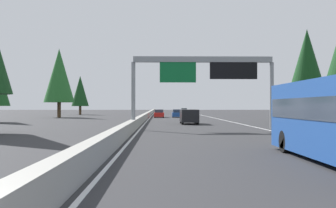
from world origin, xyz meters
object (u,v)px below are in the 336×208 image
sign_gantry_overhead (205,72)px  sedan_far_right (184,111)px  sedan_mid_right (177,114)px  conifer_right_mid (307,65)px  sedan_near_center (159,114)px  conifer_left_mid (59,76)px  minivan_mid_center (189,116)px  conifer_left_far (80,91)px

sign_gantry_overhead → sedan_far_right: sign_gantry_overhead is taller
sign_gantry_overhead → sedan_mid_right: (39.85, 0.81, -4.48)m
sedan_mid_right → conifer_right_mid: bearing=-142.4°
sedan_near_center → conifer_right_mid: conifer_right_mid is taller
sedan_mid_right → conifer_left_mid: size_ratio=0.35×
minivan_mid_center → sedan_far_right: bearing=-2.8°
conifer_right_mid → conifer_left_far: conifer_right_mid is taller
conifer_left_mid → sedan_near_center: bearing=-92.1°
sign_gantry_overhead → conifer_left_far: bearing=20.1°
sign_gantry_overhead → sedan_near_center: 39.24m
sedan_near_center → sedan_far_right: 42.14m
sign_gantry_overhead → conifer_left_mid: bearing=29.7°
minivan_mid_center → sedan_far_right: (68.65, -3.39, -0.27)m
sedan_near_center → conifer_left_far: size_ratio=0.47×
sedan_near_center → conifer_left_far: (24.74, 19.13, 5.03)m
sedan_mid_right → conifer_left_far: 33.01m
sedan_far_right → conifer_right_mid: (-61.98, -12.91, 6.87)m
sedan_far_right → sign_gantry_overhead: bearing=178.0°
conifer_left_mid → sign_gantry_overhead: bearing=-150.3°
minivan_mid_center → conifer_left_far: size_ratio=0.53×
conifer_right_mid → sedan_mid_right: bearing=37.6°
conifer_left_far → sedan_far_right: bearing=-57.2°
sedan_far_right → sedan_near_center: bearing=170.5°
conifer_left_mid → conifer_left_far: 24.17m
sedan_far_right → sedan_mid_right: (-40.47, 3.63, 0.00)m
sedan_far_right → conifer_left_far: (-16.83, 26.10, 5.03)m
conifer_left_mid → conifer_left_far: bearing=1.9°
minivan_mid_center → sedan_mid_right: (28.17, 0.24, -0.27)m
sedan_near_center → conifer_right_mid: 29.32m
sedan_near_center → sign_gantry_overhead: bearing=-173.9°
sign_gantry_overhead → conifer_left_far: conifer_left_far is taller
sedan_far_right → conifer_left_far: bearing=122.8°
sedan_mid_right → sedan_far_right: bearing=-5.1°
sign_gantry_overhead → conifer_right_mid: (18.34, -15.73, 2.39)m
sedan_near_center → conifer_left_mid: (0.67, 18.33, 7.00)m
minivan_mid_center → conifer_left_mid: bearing=38.3°
sedan_far_right → conifer_left_mid: size_ratio=0.35×
sedan_near_center → minivan_mid_center: bearing=-172.5°
sign_gantry_overhead → conifer_left_mid: size_ratio=1.00×
sign_gantry_overhead → conifer_left_far: 67.63m
sign_gantry_overhead → conifer_left_mid: 45.45m
sign_gantry_overhead → sedan_mid_right: 40.11m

